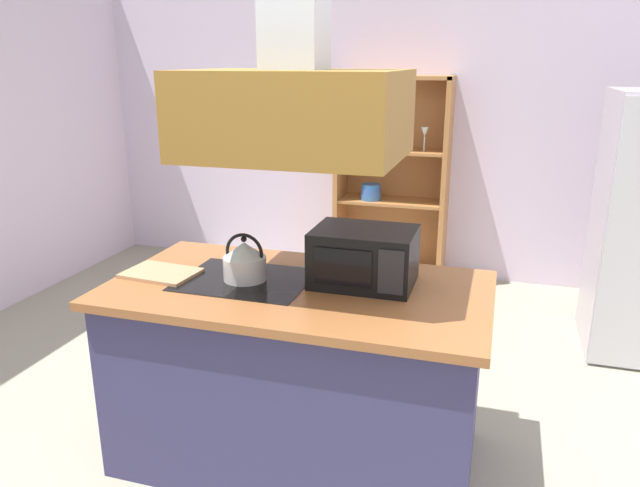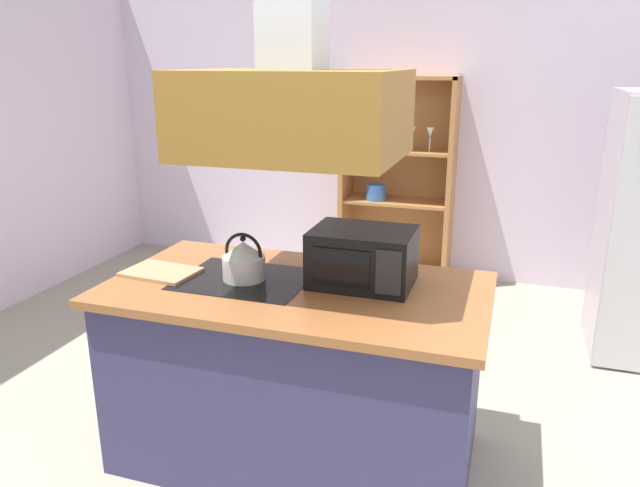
% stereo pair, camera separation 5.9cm
% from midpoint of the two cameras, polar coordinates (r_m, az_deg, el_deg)
% --- Properties ---
extents(ground_plane, '(7.80, 7.80, 0.00)m').
position_cam_midpoint_polar(ground_plane, '(3.12, -0.04, -20.36)').
color(ground_plane, gray).
extents(wall_back, '(6.00, 0.12, 2.70)m').
position_cam_midpoint_polar(wall_back, '(5.44, 10.05, 11.02)').
color(wall_back, silver).
rests_on(wall_back, ground).
extents(kitchen_island, '(1.74, 0.95, 0.90)m').
position_cam_midpoint_polar(kitchen_island, '(2.96, -1.58, -12.08)').
color(kitchen_island, '#333056').
rests_on(kitchen_island, ground).
extents(range_hood, '(0.90, 0.70, 1.21)m').
position_cam_midpoint_polar(range_hood, '(2.59, -1.82, 14.49)').
color(range_hood, olive).
extents(dish_cabinet, '(0.96, 0.40, 1.77)m').
position_cam_midpoint_polar(dish_cabinet, '(5.34, 7.62, 4.87)').
color(dish_cabinet, '#AD703A').
rests_on(dish_cabinet, ground).
extents(kettle, '(0.20, 0.20, 0.23)m').
position_cam_midpoint_polar(kettle, '(2.84, -6.64, -1.58)').
color(kettle, beige).
rests_on(kettle, kitchen_island).
extents(cutting_board, '(0.36, 0.27, 0.02)m').
position_cam_midpoint_polar(cutting_board, '(3.01, -14.25, -2.63)').
color(cutting_board, tan).
rests_on(cutting_board, kitchen_island).
extents(microwave, '(0.46, 0.35, 0.26)m').
position_cam_midpoint_polar(microwave, '(2.76, 4.67, -1.29)').
color(microwave, black).
rests_on(microwave, kitchen_island).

